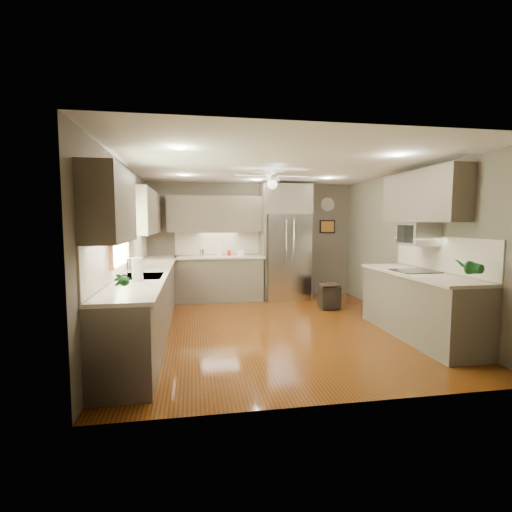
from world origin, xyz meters
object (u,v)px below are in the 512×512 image
object	(u,v)px
canister_d	(229,253)
refrigerator	(286,244)
potted_plant_right	(467,267)
potted_plant_left	(121,280)
paper_towel	(137,270)
soap_bottle	(136,266)
canister_c	(219,252)
bowl	(242,255)
stool	(329,296)
canister_b	(202,253)
microwave	(418,234)

from	to	relation	value
canister_d	refrigerator	bearing A→B (deg)	-3.61
canister_d	potted_plant_right	bearing A→B (deg)	-58.20
potted_plant_left	paper_towel	size ratio (longest dim) A/B	0.97
canister_d	refrigerator	xyz separation A→B (m)	(1.22, -0.08, 0.19)
soap_bottle	canister_c	bearing A→B (deg)	60.88
potted_plant_right	bowl	bearing A→B (deg)	119.18
stool	soap_bottle	bearing A→B (deg)	-159.85
canister_b	microwave	xyz separation A→B (m)	(3.11, -2.75, 0.47)
bowl	microwave	world-z (taller)	microwave
soap_bottle	paper_towel	distance (m)	0.82
canister_b	potted_plant_left	distance (m)	4.14
canister_c	potted_plant_right	distance (m)	4.76
canister_d	paper_towel	xyz separation A→B (m)	(-1.41, -3.21, 0.08)
soap_bottle	refrigerator	xyz separation A→B (m)	(2.77, 2.32, 0.16)
potted_plant_right	refrigerator	size ratio (longest dim) A/B	0.15
soap_bottle	potted_plant_left	world-z (taller)	potted_plant_left
canister_b	canister_d	size ratio (longest dim) A/B	1.35
refrigerator	paper_towel	distance (m)	4.09
bowl	refrigerator	size ratio (longest dim) A/B	0.08
canister_c	microwave	world-z (taller)	microwave
refrigerator	microwave	xyz separation A→B (m)	(1.33, -2.71, 0.29)
stool	canister_b	bearing A→B (deg)	154.37
canister_d	paper_towel	bearing A→B (deg)	-113.74
soap_bottle	refrigerator	bearing A→B (deg)	40.01
potted_plant_right	bowl	size ratio (longest dim) A/B	1.93
canister_d	stool	world-z (taller)	canister_d
canister_d	bowl	xyz separation A→B (m)	(0.26, -0.04, -0.04)
canister_b	stool	size ratio (longest dim) A/B	0.35
canister_b	refrigerator	world-z (taller)	refrigerator
potted_plant_right	stool	distance (m)	2.98
soap_bottle	potted_plant_right	distance (m)	4.28
potted_plant_right	soap_bottle	bearing A→B (deg)	158.83
potted_plant_left	canister_d	bearing A→B (deg)	70.58
canister_b	canister_c	size ratio (longest dim) A/B	0.87
refrigerator	microwave	distance (m)	3.03
canister_c	stool	world-z (taller)	canister_c
stool	paper_towel	distance (m)	3.90
bowl	refrigerator	xyz separation A→B (m)	(0.95, -0.04, 0.22)
soap_bottle	potted_plant_left	distance (m)	1.69
canister_d	potted_plant_right	distance (m)	4.64
bowl	stool	distance (m)	2.04
bowl	stool	size ratio (longest dim) A/B	0.43
canister_b	potted_plant_left	size ratio (longest dim) A/B	0.50
potted_plant_left	bowl	world-z (taller)	potted_plant_left
potted_plant_right	canister_c	bearing A→B (deg)	123.92
canister_b	stool	xyz separation A→B (m)	(2.37, -1.14, -0.77)
canister_b	canister_d	world-z (taller)	canister_b
canister_d	soap_bottle	world-z (taller)	soap_bottle
canister_c	refrigerator	world-z (taller)	refrigerator
canister_b	potted_plant_right	size ratio (longest dim) A/B	0.42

